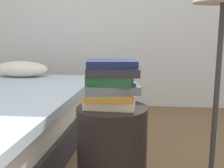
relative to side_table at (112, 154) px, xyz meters
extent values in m
ellipsoid|color=silver|center=(-1.06, 1.30, 0.28)|extent=(0.57, 0.30, 0.16)
cylinder|color=black|center=(0.00, 0.00, 0.00)|extent=(0.37, 0.37, 0.52)
cube|color=beige|center=(-0.01, 0.00, 0.28)|extent=(0.26, 0.19, 0.04)
cube|color=#B7842D|center=(-0.01, 0.01, 0.32)|extent=(0.24, 0.21, 0.03)
cube|color=slate|center=(0.00, 0.01, 0.36)|extent=(0.30, 0.22, 0.04)
cube|color=#1E512D|center=(-0.01, 0.01, 0.40)|extent=(0.24, 0.19, 0.05)
cube|color=#28282D|center=(0.01, 0.01, 0.45)|extent=(0.27, 0.19, 0.04)
cube|color=#19234C|center=(0.00, 0.01, 0.49)|extent=(0.27, 0.20, 0.04)
cylinder|color=#333338|center=(0.57, 0.16, 0.38)|extent=(0.03, 0.03, 1.06)
camera|label=1|loc=(0.13, -1.34, 0.64)|focal=43.12mm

